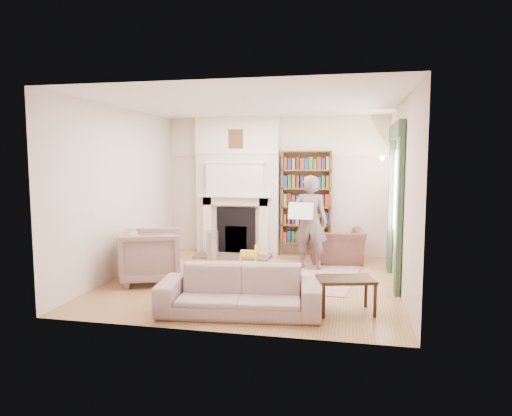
% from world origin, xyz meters
% --- Properties ---
extents(floor, '(4.50, 4.50, 0.00)m').
position_xyz_m(floor, '(0.00, 0.00, 0.00)').
color(floor, olive).
rests_on(floor, ground).
extents(ceiling, '(4.50, 4.50, 0.00)m').
position_xyz_m(ceiling, '(0.00, 0.00, 2.80)').
color(ceiling, white).
rests_on(ceiling, wall_back).
extents(wall_back, '(4.50, 0.00, 4.50)m').
position_xyz_m(wall_back, '(0.00, 2.25, 1.40)').
color(wall_back, '#F4DCD3').
rests_on(wall_back, floor).
extents(wall_front, '(4.50, 0.00, 4.50)m').
position_xyz_m(wall_front, '(0.00, -2.25, 1.40)').
color(wall_front, '#F4DCD3').
rests_on(wall_front, floor).
extents(wall_left, '(0.00, 4.50, 4.50)m').
position_xyz_m(wall_left, '(-2.25, 0.00, 1.40)').
color(wall_left, '#F4DCD3').
rests_on(wall_left, floor).
extents(wall_right, '(0.00, 4.50, 4.50)m').
position_xyz_m(wall_right, '(2.25, 0.00, 1.40)').
color(wall_right, '#F4DCD3').
rests_on(wall_right, floor).
extents(fireplace, '(1.70, 0.58, 2.80)m').
position_xyz_m(fireplace, '(-0.75, 2.05, 1.39)').
color(fireplace, '#F4DCD3').
rests_on(fireplace, floor).
extents(bookcase, '(1.00, 0.24, 1.85)m').
position_xyz_m(bookcase, '(0.65, 2.12, 1.18)').
color(bookcase, brown).
rests_on(bookcase, floor).
extents(window, '(0.02, 0.90, 1.30)m').
position_xyz_m(window, '(2.23, 0.40, 1.45)').
color(window, silver).
rests_on(window, wall_right).
extents(curtain_left, '(0.07, 0.32, 2.40)m').
position_xyz_m(curtain_left, '(2.20, -0.30, 1.20)').
color(curtain_left, '#2F462D').
rests_on(curtain_left, floor).
extents(curtain_right, '(0.07, 0.32, 2.40)m').
position_xyz_m(curtain_right, '(2.20, 1.10, 1.20)').
color(curtain_right, '#2F462D').
rests_on(curtain_right, floor).
extents(pelmet, '(0.09, 1.70, 0.24)m').
position_xyz_m(pelmet, '(2.19, 0.40, 2.38)').
color(pelmet, '#2F462D').
rests_on(pelmet, wall_right).
extents(wall_sconce, '(0.20, 0.24, 0.24)m').
position_xyz_m(wall_sconce, '(2.03, 1.50, 1.90)').
color(wall_sconce, gold).
rests_on(wall_sconce, wall_right).
extents(rug, '(2.87, 2.35, 0.01)m').
position_xyz_m(rug, '(0.30, 0.50, 0.01)').
color(rug, '#BAAB8D').
rests_on(rug, floor).
extents(armchair_reading, '(1.08, 0.98, 0.63)m').
position_xyz_m(armchair_reading, '(1.28, 1.57, 0.32)').
color(armchair_reading, '#4D2F29').
rests_on(armchair_reading, floor).
extents(armchair_left, '(1.18, 1.17, 0.84)m').
position_xyz_m(armchair_left, '(-1.54, -0.41, 0.42)').
color(armchair_left, gray).
rests_on(armchair_left, floor).
extents(sofa, '(2.10, 1.01, 0.59)m').
position_xyz_m(sofa, '(0.17, -1.59, 0.30)').
color(sofa, '#BCAD9B').
rests_on(sofa, floor).
extents(man_reading, '(0.64, 0.44, 1.67)m').
position_xyz_m(man_reading, '(0.83, 0.97, 0.84)').
color(man_reading, '#5E4F4B').
rests_on(man_reading, floor).
extents(newspaper, '(0.44, 0.15, 0.29)m').
position_xyz_m(newspaper, '(0.68, 0.77, 1.06)').
color(newspaper, silver).
rests_on(newspaper, man_reading).
extents(coffee_table, '(0.79, 0.61, 0.45)m').
position_xyz_m(coffee_table, '(1.48, -1.28, 0.23)').
color(coffee_table, '#2F2110').
rests_on(coffee_table, floor).
extents(paraffin_heater, '(0.31, 0.31, 0.55)m').
position_xyz_m(paraffin_heater, '(-1.11, 1.39, 0.28)').
color(paraffin_heater, '#AEB2B7').
rests_on(paraffin_heater, floor).
extents(rocking_horse, '(0.47, 0.19, 0.41)m').
position_xyz_m(rocking_horse, '(-0.27, 0.89, 0.20)').
color(rocking_horse, yellow).
rests_on(rocking_horse, rug).
extents(board_game, '(0.32, 0.32, 0.03)m').
position_xyz_m(board_game, '(-0.41, 0.02, 0.03)').
color(board_game, '#D5DE4E').
rests_on(board_game, rug).
extents(game_box_lid, '(0.33, 0.22, 0.05)m').
position_xyz_m(game_box_lid, '(-0.61, -0.18, 0.04)').
color(game_box_lid, '#A82713').
rests_on(game_box_lid, rug).
extents(comic_annuals, '(0.78, 0.39, 0.02)m').
position_xyz_m(comic_annuals, '(0.31, -0.42, 0.02)').
color(comic_annuals, red).
rests_on(comic_annuals, rug).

